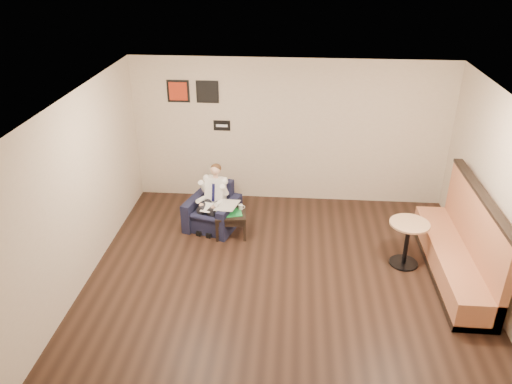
# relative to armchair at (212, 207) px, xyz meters

# --- Properties ---
(ground) EXTENTS (6.00, 6.00, 0.00)m
(ground) POSITION_rel_armchair_xyz_m (1.33, -1.74, -0.40)
(ground) COLOR black
(ground) RESTS_ON ground
(wall_back) EXTENTS (6.00, 0.02, 2.80)m
(wall_back) POSITION_rel_armchair_xyz_m (1.33, 1.26, 1.00)
(wall_back) COLOR beige
(wall_back) RESTS_ON ground
(wall_front) EXTENTS (6.00, 0.02, 2.80)m
(wall_front) POSITION_rel_armchair_xyz_m (1.33, -4.74, 1.00)
(wall_front) COLOR beige
(wall_front) RESTS_ON ground
(wall_left) EXTENTS (0.02, 6.00, 2.80)m
(wall_left) POSITION_rel_armchair_xyz_m (-1.67, -1.74, 1.00)
(wall_left) COLOR beige
(wall_left) RESTS_ON ground
(wall_right) EXTENTS (0.02, 6.00, 2.80)m
(wall_right) POSITION_rel_armchair_xyz_m (4.33, -1.74, 1.00)
(wall_right) COLOR beige
(wall_right) RESTS_ON ground
(ceiling) EXTENTS (6.00, 6.00, 0.02)m
(ceiling) POSITION_rel_armchair_xyz_m (1.33, -1.74, 2.40)
(ceiling) COLOR white
(ceiling) RESTS_ON wall_back
(seating_sign) EXTENTS (0.32, 0.02, 0.20)m
(seating_sign) POSITION_rel_armchair_xyz_m (0.03, 1.25, 1.10)
(seating_sign) COLOR black
(seating_sign) RESTS_ON wall_back
(art_print_left) EXTENTS (0.42, 0.03, 0.42)m
(art_print_left) POSITION_rel_armchair_xyz_m (-0.77, 1.25, 1.75)
(art_print_left) COLOR #AE2E15
(art_print_left) RESTS_ON wall_back
(art_print_right) EXTENTS (0.42, 0.03, 0.42)m
(art_print_right) POSITION_rel_armchair_xyz_m (-0.22, 1.25, 1.75)
(art_print_right) COLOR black
(art_print_right) RESTS_ON wall_back
(armchair) EXTENTS (1.03, 1.03, 0.81)m
(armchair) POSITION_rel_armchair_xyz_m (0.00, 0.00, 0.00)
(armchair) COLOR black
(armchair) RESTS_ON ground
(seated_man) EXTENTS (0.73, 0.90, 1.10)m
(seated_man) POSITION_rel_armchair_xyz_m (-0.03, -0.10, 0.15)
(seated_man) COLOR white
(seated_man) RESTS_ON armchair
(lap_papers) EXTENTS (0.24, 0.30, 0.01)m
(lap_papers) POSITION_rel_armchair_xyz_m (-0.05, -0.18, 0.09)
(lap_papers) COLOR white
(lap_papers) RESTS_ON seated_man
(newspaper) EXTENTS (0.44, 0.51, 0.01)m
(newspaper) POSITION_rel_armchair_xyz_m (0.30, -0.18, 0.15)
(newspaper) COLOR silver
(newspaper) RESTS_ON armchair
(side_table) EXTENTS (0.59, 0.59, 0.43)m
(side_table) POSITION_rel_armchair_xyz_m (0.36, -0.22, -0.19)
(side_table) COLOR black
(side_table) RESTS_ON ground
(green_folder) EXTENTS (0.50, 0.41, 0.01)m
(green_folder) POSITION_rel_armchair_xyz_m (0.34, -0.25, 0.04)
(green_folder) COLOR green
(green_folder) RESTS_ON side_table
(coffee_mug) EXTENTS (0.09, 0.09, 0.09)m
(coffee_mug) POSITION_rel_armchair_xyz_m (0.52, -0.09, 0.08)
(coffee_mug) COLOR white
(coffee_mug) RESTS_ON side_table
(smartphone) EXTENTS (0.14, 0.08, 0.01)m
(smartphone) POSITION_rel_armchair_xyz_m (0.39, -0.07, 0.03)
(smartphone) COLOR black
(smartphone) RESTS_ON side_table
(banquette) EXTENTS (0.64, 2.68, 1.37)m
(banquette) POSITION_rel_armchair_xyz_m (3.92, -1.12, 0.28)
(banquette) COLOR #B16844
(banquette) RESTS_ON ground
(cafe_table) EXTENTS (0.81, 0.81, 0.76)m
(cafe_table) POSITION_rel_armchair_xyz_m (3.25, -0.91, -0.02)
(cafe_table) COLOR tan
(cafe_table) RESTS_ON ground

